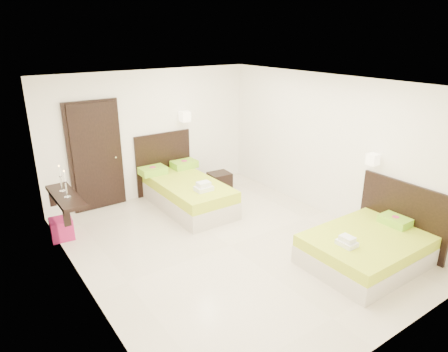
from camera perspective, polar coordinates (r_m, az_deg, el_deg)
floor at (r=6.61m, az=0.79°, el=-9.91°), size 5.50×5.50×0.00m
bed_single at (r=7.95m, az=-5.46°, el=-2.10°), size 1.26×2.09×1.73m
bed_double at (r=6.44m, az=20.03°, el=-9.42°), size 1.77×1.50×1.46m
nightstand at (r=8.73m, az=-0.64°, el=-0.80°), size 0.48×0.43×0.40m
ottoman at (r=7.27m, az=-22.17°, el=-6.99°), size 0.39×0.39×0.35m
door at (r=7.97m, az=-17.84°, el=2.65°), size 1.02×0.15×2.14m
console_shelf at (r=6.84m, az=-21.80°, el=-2.78°), size 0.35×1.20×0.78m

